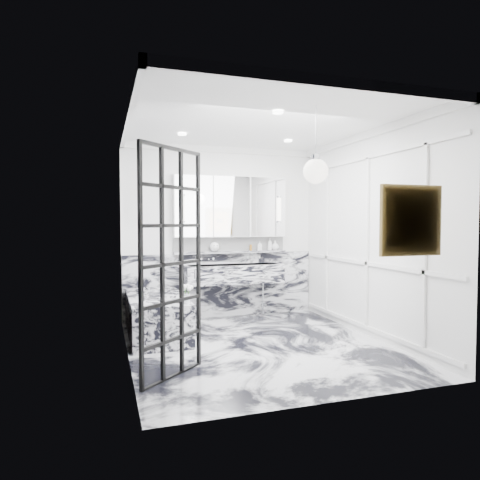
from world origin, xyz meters
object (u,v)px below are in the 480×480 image
object	(u,v)px
trough_sink	(234,274)
mirror_cabinet	(231,207)
crittall_door	(172,264)
bathtub	(156,316)

from	to	relation	value
trough_sink	mirror_cabinet	world-z (taller)	mirror_cabinet
crittall_door	bathtub	bearing A→B (deg)	47.74
crittall_door	mirror_cabinet	distance (m)	2.91
crittall_door	bathtub	world-z (taller)	crittall_door
bathtub	mirror_cabinet	bearing A→B (deg)	32.06
crittall_door	trough_sink	xyz separation A→B (m)	(1.36, 2.32, -0.42)
trough_sink	bathtub	xyz separation A→B (m)	(-1.33, -0.66, -0.45)
crittall_door	mirror_cabinet	world-z (taller)	mirror_cabinet
trough_sink	mirror_cabinet	bearing A→B (deg)	90.00
trough_sink	mirror_cabinet	distance (m)	1.10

